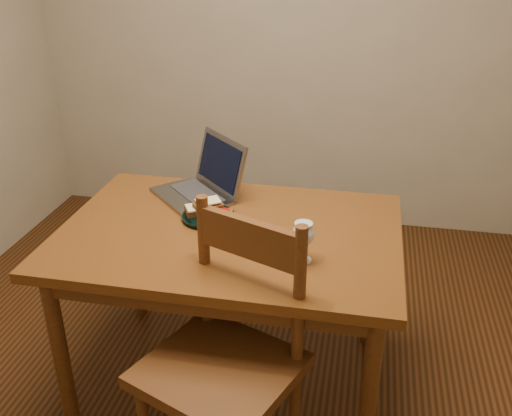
% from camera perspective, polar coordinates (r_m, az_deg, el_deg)
% --- Properties ---
extents(floor, '(3.20, 3.20, 0.02)m').
position_cam_1_polar(floor, '(2.66, -2.69, -16.11)').
color(floor, black).
rests_on(floor, ground).
extents(back_wall, '(3.20, 0.02, 2.60)m').
position_cam_1_polar(back_wall, '(3.59, 3.33, 18.35)').
color(back_wall, gray).
rests_on(back_wall, floor).
extents(table, '(1.30, 0.90, 0.74)m').
position_cam_1_polar(table, '(2.24, -2.64, -4.12)').
color(table, '#431C0B').
rests_on(table, floor).
extents(chair, '(0.60, 0.59, 0.50)m').
position_cam_1_polar(chair, '(1.92, -3.22, -14.05)').
color(chair, '#40200D').
rests_on(chair, floor).
extents(plate, '(0.21, 0.21, 0.02)m').
position_cam_1_polar(plate, '(2.28, -4.79, -0.89)').
color(plate, black).
rests_on(plate, table).
extents(sandwich_cheese, '(0.13, 0.11, 0.04)m').
position_cam_1_polar(sandwich_cheese, '(2.28, -5.60, -0.09)').
color(sandwich_cheese, '#381E0C').
rests_on(sandwich_cheese, plate).
extents(sandwich_tomato, '(0.12, 0.07, 0.04)m').
position_cam_1_polar(sandwich_tomato, '(2.24, -3.90, -0.47)').
color(sandwich_tomato, '#381E0C').
rests_on(sandwich_tomato, plate).
extents(sandwich_top, '(0.13, 0.12, 0.03)m').
position_cam_1_polar(sandwich_top, '(2.26, -4.81, 0.31)').
color(sandwich_top, '#381E0C').
rests_on(sandwich_top, plate).
extents(milk_glass, '(0.08, 0.08, 0.15)m').
position_cam_1_polar(milk_glass, '(1.96, 4.71, -3.40)').
color(milk_glass, white).
rests_on(milk_glass, table).
extents(laptop, '(0.46, 0.46, 0.24)m').
position_cam_1_polar(laptop, '(2.47, -5.13, 2.78)').
color(laptop, slate).
rests_on(laptop, table).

